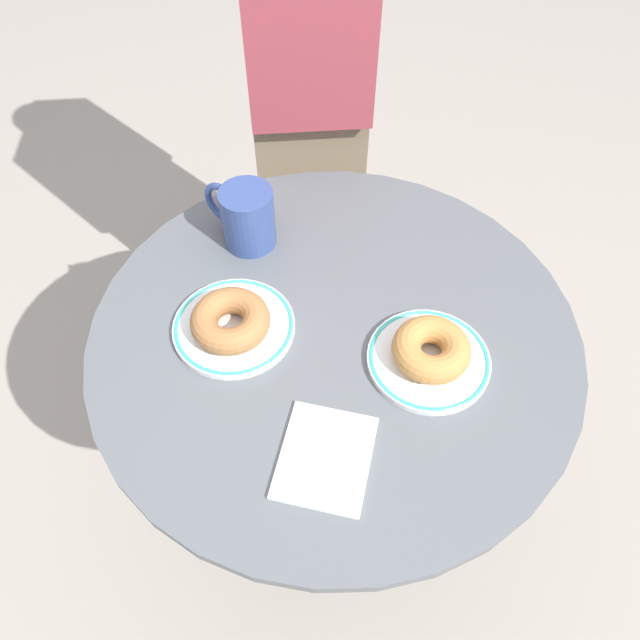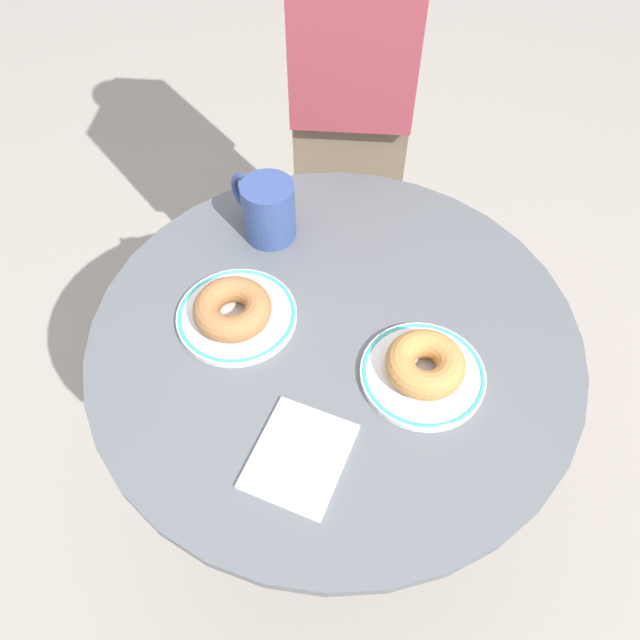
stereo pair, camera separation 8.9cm
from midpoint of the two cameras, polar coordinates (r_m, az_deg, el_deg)
The scene contains 9 objects.
ground_plane at distance 1.61m, azimuth -0.85°, elevation -17.77°, with size 7.00×7.00×0.02m, color #9E9389.
cafe_table at distance 1.10m, azimuth -1.19°, elevation -8.11°, with size 0.74×0.74×0.77m.
plate_left at distance 0.92m, azimuth -10.77°, elevation -0.77°, with size 0.18×0.18×0.01m.
plate_right at distance 0.88m, azimuth 7.29°, elevation -3.87°, with size 0.18×0.18×0.01m.
donut_cinnamon at distance 0.90m, azimuth -11.19°, elevation -0.23°, with size 0.12×0.12×0.04m, color #A36B3D.
donut_old_fashioned at distance 0.86m, azimuth 7.46°, elevation -2.92°, with size 0.11×0.11×0.04m, color #BC7F42.
paper_napkin at distance 0.80m, azimuth -2.73°, elevation -12.91°, with size 0.12×0.14×0.01m, color white.
coffee_mug at distance 1.01m, azimuth -9.46°, elevation 9.37°, with size 0.13×0.09×0.10m.
person_figure at distance 1.37m, azimuth -3.32°, elevation 19.82°, with size 0.35×0.46×1.57m.
Camera 1 is at (0.12, -0.53, 1.50)m, focal length 34.26 mm.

